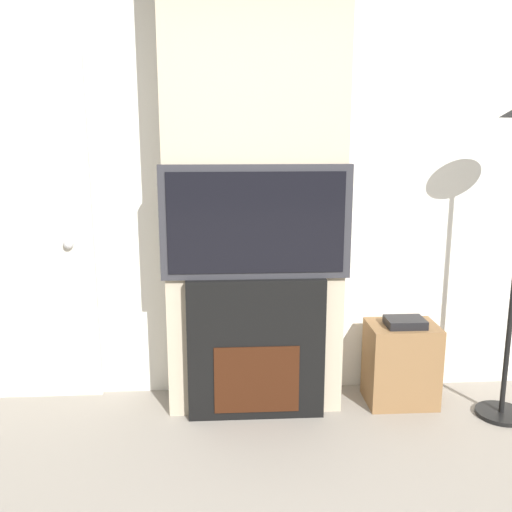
# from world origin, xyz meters

# --- Properties ---
(wall_back) EXTENTS (6.00, 0.06, 2.70)m
(wall_back) POSITION_xyz_m (0.00, 2.03, 1.35)
(wall_back) COLOR silver
(wall_back) RESTS_ON ground_plane
(chimney_breast) EXTENTS (1.02, 0.35, 2.70)m
(chimney_breast) POSITION_xyz_m (0.00, 1.82, 1.35)
(chimney_breast) COLOR tan
(chimney_breast) RESTS_ON ground_plane
(fireplace) EXTENTS (0.79, 0.15, 0.84)m
(fireplace) POSITION_xyz_m (0.00, 1.65, 0.42)
(fireplace) COLOR black
(fireplace) RESTS_ON ground_plane
(television) EXTENTS (1.06, 0.07, 0.64)m
(television) POSITION_xyz_m (0.00, 1.64, 1.16)
(television) COLOR #2D2D33
(television) RESTS_ON fireplace
(media_stand) EXTENTS (0.42, 0.31, 0.56)m
(media_stand) POSITION_xyz_m (0.90, 1.75, 0.26)
(media_stand) COLOR brown
(media_stand) RESTS_ON ground_plane
(entry_door) EXTENTS (0.94, 0.09, 2.07)m
(entry_door) POSITION_xyz_m (-1.43, 1.97, 1.03)
(entry_door) COLOR beige
(entry_door) RESTS_ON ground_plane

